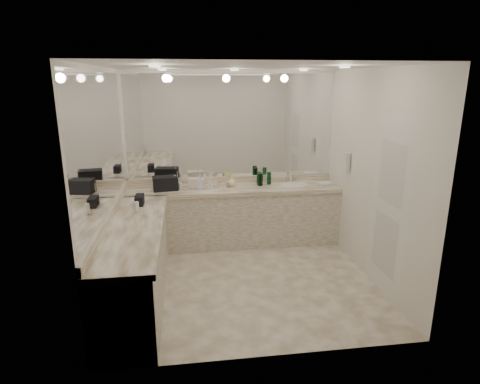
{
  "coord_description": "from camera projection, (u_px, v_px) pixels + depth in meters",
  "views": [
    {
      "loc": [
        -0.69,
        -4.58,
        2.46
      ],
      "look_at": [
        -0.0,
        0.4,
        1.05
      ],
      "focal_mm": 30.0,
      "sensor_mm": 36.0,
      "label": 1
    }
  ],
  "objects": [
    {
      "name": "soap_bottle_a",
      "position": [
        175.0,
        182.0,
        5.92
      ],
      "size": [
        0.1,
        0.1,
        0.21
      ],
      "primitive_type": "imported",
      "rotation": [
        0.0,
        0.0,
        0.41
      ],
      "color": "white",
      "rests_on": "vanity_back_top"
    },
    {
      "name": "green_bottle_0",
      "position": [
        260.0,
        179.0,
        6.11
      ],
      "size": [
        0.06,
        0.06,
        0.19
      ],
      "primitive_type": "cylinder",
      "color": "#094921",
      "rests_on": "vanity_back_top"
    },
    {
      "name": "soap_bottle_b",
      "position": [
        200.0,
        182.0,
        5.92
      ],
      "size": [
        0.13,
        0.13,
        0.21
      ],
      "primitive_type": "imported",
      "rotation": [
        0.0,
        0.0,
        -0.42
      ],
      "color": "white",
      "rests_on": "vanity_back_top"
    },
    {
      "name": "faucet",
      "position": [
        291.0,
        177.0,
        6.33
      ],
      "size": [
        0.24,
        0.16,
        0.14
      ],
      "primitive_type": "cube",
      "color": "silver",
      "rests_on": "vanity_back_top"
    },
    {
      "name": "wall_right",
      "position": [
        372.0,
        176.0,
        4.98
      ],
      "size": [
        0.02,
        3.0,
        2.6
      ],
      "primitive_type": "cube",
      "color": "white",
      "rests_on": "floor"
    },
    {
      "name": "amenity_bottle_2",
      "position": [
        154.0,
        186.0,
        5.88
      ],
      "size": [
        0.04,
        0.04,
        0.12
      ],
      "primitive_type": "cylinder",
      "color": "#E0B28C",
      "rests_on": "vanity_back_top"
    },
    {
      "name": "backsplash_back",
      "position": [
        231.0,
        179.0,
        6.28
      ],
      "size": [
        3.2,
        0.04,
        0.1
      ],
      "primitive_type": "cube",
      "color": "white",
      "rests_on": "vanity_back_top"
    },
    {
      "name": "amenity_bottle_5",
      "position": [
        180.0,
        186.0,
        5.87
      ],
      "size": [
        0.05,
        0.05,
        0.11
      ],
      "primitive_type": "cylinder",
      "color": "silver",
      "rests_on": "vanity_back_top"
    },
    {
      "name": "door",
      "position": [
        388.0,
        208.0,
        4.57
      ],
      "size": [
        0.02,
        0.82,
        2.1
      ],
      "primitive_type": "cube",
      "color": "white",
      "rests_on": "wall_right"
    },
    {
      "name": "black_toiletry_bag",
      "position": [
        165.0,
        183.0,
        5.85
      ],
      "size": [
        0.38,
        0.27,
        0.2
      ],
      "primitive_type": "cube",
      "rotation": [
        0.0,
        0.0,
        0.16
      ],
      "color": "black",
      "rests_on": "vanity_back_top"
    },
    {
      "name": "black_bag_spill",
      "position": [
        140.0,
        200.0,
        5.17
      ],
      "size": [
        0.11,
        0.23,
        0.13
      ],
      "primitive_type": "cube",
      "rotation": [
        0.0,
        0.0,
        0.0
      ],
      "color": "black",
      "rests_on": "vanity_left_top"
    },
    {
      "name": "vanity_back_base",
      "position": [
        233.0,
        217.0,
        6.16
      ],
      "size": [
        3.2,
        0.6,
        0.84
      ],
      "primitive_type": "cube",
      "color": "silver",
      "rests_on": "floor"
    },
    {
      "name": "vanity_back_top",
      "position": [
        233.0,
        189.0,
        6.03
      ],
      "size": [
        3.2,
        0.64,
        0.06
      ],
      "primitive_type": "cube",
      "color": "white",
      "rests_on": "vanity_back_base"
    },
    {
      "name": "wall_back",
      "position": [
        230.0,
        157.0,
        6.21
      ],
      "size": [
        3.2,
        0.02,
        2.6
      ],
      "primitive_type": "cube",
      "color": "white",
      "rests_on": "floor"
    },
    {
      "name": "mirror_back",
      "position": [
        230.0,
        127.0,
        6.07
      ],
      "size": [
        3.12,
        0.01,
        1.55
      ],
      "primitive_type": "cube",
      "color": "white",
      "rests_on": "wall_back"
    },
    {
      "name": "amenity_bottle_0",
      "position": [
        210.0,
        185.0,
        5.91
      ],
      "size": [
        0.06,
        0.06,
        0.11
      ],
      "primitive_type": "cylinder",
      "color": "white",
      "rests_on": "vanity_back_top"
    },
    {
      "name": "lotion_left",
      "position": [
        137.0,
        207.0,
        4.86
      ],
      "size": [
        0.05,
        0.05,
        0.13
      ],
      "primitive_type": "cylinder",
      "color": "white",
      "rests_on": "vanity_left_top"
    },
    {
      "name": "floor",
      "position": [
        244.0,
        279.0,
        5.12
      ],
      "size": [
        3.2,
        3.2,
        0.0
      ],
      "primitive_type": "plane",
      "color": "beige",
      "rests_on": "ground"
    },
    {
      "name": "ceiling",
      "position": [
        245.0,
        66.0,
        4.42
      ],
      "size": [
        3.2,
        3.2,
        0.0
      ],
      "primitive_type": "plane",
      "color": "white",
      "rests_on": "floor"
    },
    {
      "name": "cream_cosmetic_case",
      "position": [
        197.0,
        183.0,
        5.98
      ],
      "size": [
        0.25,
        0.17,
        0.14
      ],
      "primitive_type": "cube",
      "rotation": [
        0.0,
        0.0,
        -0.1
      ],
      "color": "beige",
      "rests_on": "vanity_back_top"
    },
    {
      "name": "soap_bottle_c",
      "position": [
        231.0,
        181.0,
        6.05
      ],
      "size": [
        0.15,
        0.15,
        0.16
      ],
      "primitive_type": "imported",
      "rotation": [
        0.0,
        0.0,
        -0.2
      ],
      "color": "#FFFB88",
      "rests_on": "vanity_back_top"
    },
    {
      "name": "green_bottle_1",
      "position": [
        261.0,
        179.0,
        6.08
      ],
      "size": [
        0.07,
        0.07,
        0.2
      ],
      "primitive_type": "cylinder",
      "color": "#094921",
      "rests_on": "vanity_back_top"
    },
    {
      "name": "amenity_bottle_1",
      "position": [
        228.0,
        185.0,
        5.98
      ],
      "size": [
        0.04,
        0.04,
        0.07
      ],
      "primitive_type": "cylinder",
      "color": "#9966B2",
      "rests_on": "vanity_back_top"
    },
    {
      "name": "green_bottle_3",
      "position": [
        259.0,
        178.0,
        6.19
      ],
      "size": [
        0.07,
        0.07,
        0.19
      ],
      "primitive_type": "cylinder",
      "color": "#094921",
      "rests_on": "vanity_back_top"
    },
    {
      "name": "wall_phone",
      "position": [
        347.0,
        161.0,
        5.63
      ],
      "size": [
        0.06,
        0.1,
        0.24
      ],
      "primitive_type": "cube",
      "color": "white",
      "rests_on": "wall_right"
    },
    {
      "name": "hand_towel",
      "position": [
        325.0,
        184.0,
        6.15
      ],
      "size": [
        0.27,
        0.21,
        0.04
      ],
      "primitive_type": "cube",
      "rotation": [
        0.0,
        0.0,
        0.23
      ],
      "color": "white",
      "rests_on": "vanity_back_top"
    },
    {
      "name": "green_bottle_2",
      "position": [
        269.0,
        178.0,
        6.18
      ],
      "size": [
        0.06,
        0.06,
        0.19
      ],
      "primitive_type": "cylinder",
      "color": "#094921",
      "rests_on": "vanity_back_top"
    },
    {
      "name": "vanity_left_base",
      "position": [
        135.0,
        266.0,
        4.55
      ],
      "size": [
        0.6,
        2.4,
        0.84
      ],
      "primitive_type": "cube",
      "color": "silver",
      "rests_on": "floor"
    },
    {
      "name": "amenity_bottle_4",
      "position": [
        216.0,
        184.0,
        5.98
      ],
      "size": [
        0.05,
        0.05,
        0.1
      ],
      "primitive_type": "cylinder",
      "color": "white",
      "rests_on": "vanity_back_top"
    },
    {
      "name": "sink",
      "position": [
        294.0,
        185.0,
        6.15
      ],
      "size": [
        0.44,
        0.44,
        0.03
      ],
      "primitive_type": "cylinder",
      "color": "white",
      "rests_on": "vanity_back_top"
    },
    {
      "name": "mirror_left",
      "position": [
        103.0,
        144.0,
        4.44
      ],
      "size": [
        0.01,
        2.92,
        1.55
      ],
      "primitive_type": "cube",
      "color": "white",
      "rests_on": "wall_left"
    },
    {
      "name": "backsplash_left",
      "position": [
        111.0,
        214.0,
        4.66
      ],
      "size": [
        0.04,
        3.0,
        0.1
      ],
      "primitive_type": "cube",
      "color": "white",
      "rests_on": "vanity_left_top"
    },
    {
      "name": "wall_left",
      "position": [
        106.0,
        185.0,
        4.56
      ],
      "size": [
        0.02,
        3.0,
        2.6
      ],
      "primitive_type": "cube",
      "color": "white",
      "rests_on": "floor"
    },
    {
      "name": "vanity_left_top",
      "position": [
        134.0,
        228.0,
        4.43
      ],
      "size": [
        0.64,
        2.42,
        0.06
      ],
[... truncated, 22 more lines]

